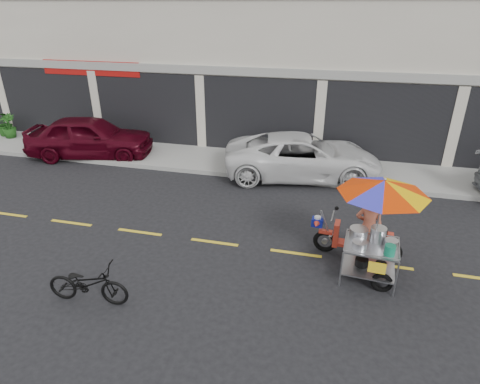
% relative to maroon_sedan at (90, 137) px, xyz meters
% --- Properties ---
extents(ground, '(90.00, 90.00, 0.00)m').
position_rel_maroon_sedan_xyz_m(ground, '(8.30, -4.70, -0.78)').
color(ground, black).
extents(sidewalk, '(45.00, 3.00, 0.15)m').
position_rel_maroon_sedan_xyz_m(sidewalk, '(8.30, 0.80, -0.70)').
color(sidewalk, gray).
rests_on(sidewalk, ground).
extents(shophouse_block, '(36.00, 8.11, 10.40)m').
position_rel_maroon_sedan_xyz_m(shophouse_block, '(11.12, 5.89, 3.46)').
color(shophouse_block, beige).
rests_on(shophouse_block, ground).
extents(centerline, '(42.00, 0.10, 0.01)m').
position_rel_maroon_sedan_xyz_m(centerline, '(8.30, -4.70, -0.77)').
color(centerline, gold).
rests_on(centerline, ground).
extents(maroon_sedan, '(4.85, 2.77, 1.56)m').
position_rel_maroon_sedan_xyz_m(maroon_sedan, '(0.00, 0.00, 0.00)').
color(maroon_sedan, '#3D0310').
rests_on(maroon_sedan, ground).
extents(white_pickup, '(5.48, 3.28, 1.43)m').
position_rel_maroon_sedan_xyz_m(white_pickup, '(7.93, 0.00, -0.07)').
color(white_pickup, silver).
rests_on(white_pickup, ground).
extents(plant_tall, '(1.00, 0.87, 1.07)m').
position_rel_maroon_sedan_xyz_m(plant_tall, '(-4.82, 1.12, -0.09)').
color(plant_tall, '#1A4714').
rests_on(plant_tall, sidewalk).
extents(plant_short, '(0.75, 0.75, 1.01)m').
position_rel_maroon_sedan_xyz_m(plant_short, '(-4.44, 0.89, -0.12)').
color(plant_short, '#1A4714').
rests_on(plant_short, sidewalk).
extents(near_bicycle, '(1.67, 0.70, 0.85)m').
position_rel_maroon_sedan_xyz_m(near_bicycle, '(4.58, -7.33, -0.35)').
color(near_bicycle, black).
rests_on(near_bicycle, ground).
extents(food_vendor_rig, '(2.29, 1.97, 2.31)m').
position_rel_maroon_sedan_xyz_m(food_vendor_rig, '(9.87, -4.96, 0.67)').
color(food_vendor_rig, black).
rests_on(food_vendor_rig, ground).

